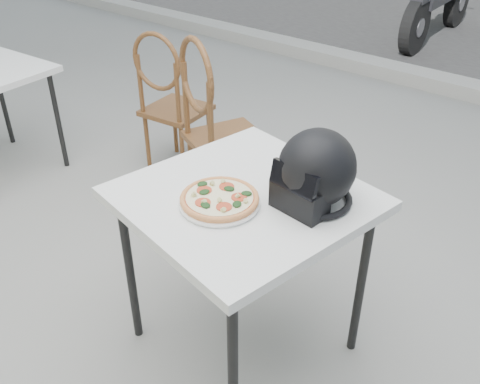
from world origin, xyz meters
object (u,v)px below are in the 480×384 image
Objects in this scene: cafe_chair_main at (215,121)px; cafe_table_main at (244,210)px; cafe_chair_side at (169,96)px; pizza at (220,198)px; motorcycle at (440,1)px; helmet at (315,173)px; plate at (220,203)px.

cafe_table_main is at bearing 161.43° from cafe_chair_main.
cafe_chair_main is at bearing 154.49° from cafe_chair_side.
cafe_table_main is 1.54m from cafe_chair_side.
motorcycle is at bearing 102.76° from pizza.
cafe_chair_side is (-1.50, 0.73, -0.35)m from helmet.
cafe_chair_main is at bearing 132.91° from pizza.
cafe_table_main is 0.13m from plate.
pizza is (-0.00, 0.00, 0.02)m from plate.
cafe_chair_side is (-1.26, 0.95, -0.24)m from plate.
motorcycle is at bearing 112.41° from helmet.
cafe_chair_main is (-0.73, 0.66, -0.10)m from cafe_table_main.
helmet is 0.32× the size of cafe_chair_side.
plate reaches higher than cafe_table_main.
cafe_chair_main is at bearing 138.09° from cafe_table_main.
cafe_chair_side is 3.91m from motorcycle.
pizza is 0.35× the size of cafe_chair_main.
pizza is at bearing 156.25° from cafe_chair_main.
cafe_table_main is 4.89m from motorcycle.
pizza is at bearing -131.01° from helmet.
plate is 0.40× the size of cafe_chair_side.
cafe_chair_main is 1.12× the size of cafe_chair_side.
cafe_chair_main is at bearing -87.16° from motorcycle.
cafe_chair_main is at bearing 132.90° from plate.
helmet reaches higher than plate.
helmet is (0.24, 0.22, 0.09)m from pizza.
cafe_chair_main is 0.56× the size of motorcycle.
cafe_chair_side reaches higher than cafe_table_main.
cafe_chair_side is (-0.55, 0.18, -0.06)m from cafe_chair_main.
cafe_chair_side reaches higher than plate.
plate is 0.20× the size of motorcycle.
cafe_table_main is 0.88× the size of cafe_chair_main.
plate is 4.99m from motorcycle.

